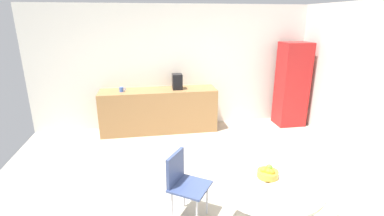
# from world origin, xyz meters

# --- Properties ---
(ground_plane) EXTENTS (6.00, 6.00, 0.00)m
(ground_plane) POSITION_xyz_m (0.00, 0.00, 0.00)
(ground_plane) COLOR #B2A893
(wall_back) EXTENTS (6.00, 0.10, 2.60)m
(wall_back) POSITION_xyz_m (0.00, 3.00, 1.30)
(wall_back) COLOR white
(wall_back) RESTS_ON ground_plane
(counter_block) EXTENTS (2.41, 0.60, 0.90)m
(counter_block) POSITION_xyz_m (-0.38, 2.65, 0.45)
(counter_block) COLOR #9E7042
(counter_block) RESTS_ON ground_plane
(locker_cabinet) EXTENTS (0.60, 0.50, 1.83)m
(locker_cabinet) POSITION_xyz_m (2.55, 2.55, 0.92)
(locker_cabinet) COLOR #B21E1E
(locker_cabinet) RESTS_ON ground_plane
(round_table) EXTENTS (1.10, 1.10, 0.74)m
(round_table) POSITION_xyz_m (0.53, -0.71, 0.60)
(round_table) COLOR silver
(round_table) RESTS_ON ground_plane
(chair_navy) EXTENTS (0.58, 0.58, 0.83)m
(chair_navy) POSITION_xyz_m (-0.27, -0.17, 0.52)
(chair_navy) COLOR silver
(chair_navy) RESTS_ON ground_plane
(fruit_bowl) EXTENTS (0.22, 0.22, 0.13)m
(fruit_bowl) POSITION_xyz_m (0.56, -0.64, 0.79)
(fruit_bowl) COLOR gold
(fruit_bowl) RESTS_ON round_table
(mug_white) EXTENTS (0.13, 0.08, 0.09)m
(mug_white) POSITION_xyz_m (-1.12, 2.61, 0.95)
(mug_white) COLOR #3F66BF
(mug_white) RESTS_ON counter_block
(coffee_maker) EXTENTS (0.20, 0.24, 0.32)m
(coffee_maker) POSITION_xyz_m (0.02, 2.65, 1.06)
(coffee_maker) COLOR black
(coffee_maker) RESTS_ON counter_block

